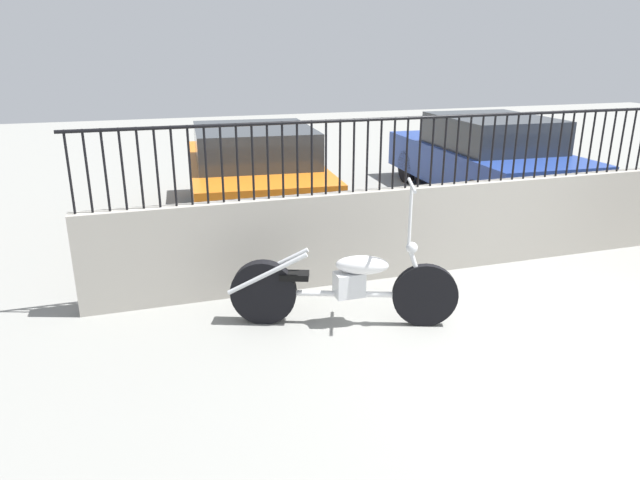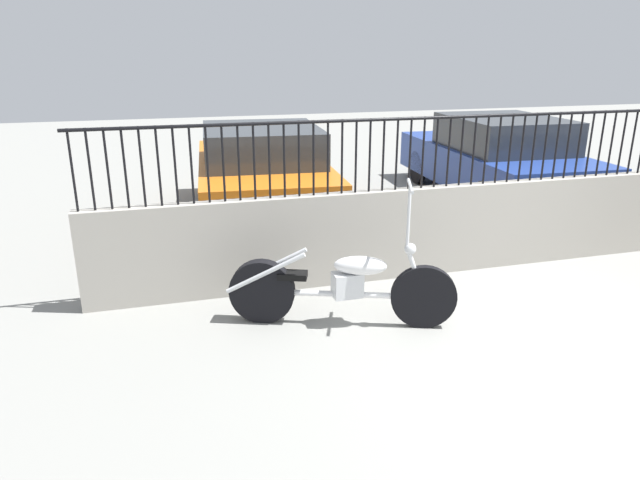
% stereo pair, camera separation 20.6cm
% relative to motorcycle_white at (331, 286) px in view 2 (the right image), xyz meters
% --- Properties ---
extents(low_wall, '(9.05, 0.18, 1.05)m').
position_rel_motorcycle_white_xyz_m(low_wall, '(2.16, 0.98, 0.13)').
color(low_wall, '#9E998E').
rests_on(low_wall, ground_plane).
extents(fence_railing, '(9.05, 0.04, 0.80)m').
position_rel_motorcycle_white_xyz_m(fence_railing, '(2.16, 0.98, 1.17)').
color(fence_railing, black).
rests_on(fence_railing, low_wall).
extents(motorcycle_white, '(2.11, 0.94, 1.41)m').
position_rel_motorcycle_white_xyz_m(motorcycle_white, '(0.00, 0.00, 0.00)').
color(motorcycle_white, black).
rests_on(motorcycle_white, ground_plane).
extents(car_orange, '(2.22, 4.25, 1.45)m').
position_rel_motorcycle_white_xyz_m(car_orange, '(0.03, 3.84, 0.33)').
color(car_orange, black).
rests_on(car_orange, ground_plane).
extents(car_blue, '(2.10, 4.49, 1.45)m').
position_rel_motorcycle_white_xyz_m(car_blue, '(4.23, 3.93, 0.33)').
color(car_blue, black).
rests_on(car_blue, ground_plane).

